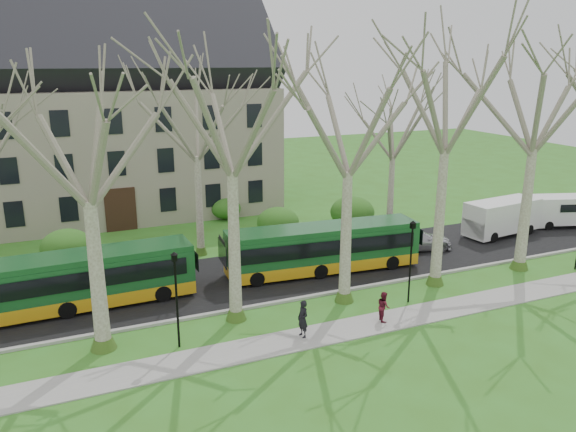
{
  "coord_description": "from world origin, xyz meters",
  "views": [
    {
      "loc": [
        -10.35,
        -23.26,
        12.14
      ],
      "look_at": [
        0.91,
        3.0,
        4.18
      ],
      "focal_mm": 35.0,
      "sensor_mm": 36.0,
      "label": 1
    }
  ],
  "objects_px": {
    "sedan": "(417,240)",
    "van_b": "(566,211)",
    "bus_lead": "(76,280)",
    "van_a": "(502,218)",
    "pedestrian_b": "(384,306)",
    "pedestrian_a": "(303,319)",
    "bus_follow": "(323,248)"
  },
  "relations": [
    {
      "from": "bus_follow",
      "to": "van_b",
      "type": "xyz_separation_m",
      "value": [
        20.92,
        1.18,
        -0.27
      ]
    },
    {
      "from": "bus_follow",
      "to": "pedestrian_b",
      "type": "distance_m",
      "value": 7.08
    },
    {
      "from": "bus_follow",
      "to": "sedan",
      "type": "bearing_deg",
      "value": 12.8
    },
    {
      "from": "van_a",
      "to": "van_b",
      "type": "distance_m",
      "value": 6.0
    },
    {
      "from": "van_a",
      "to": "pedestrian_a",
      "type": "distance_m",
      "value": 21.18
    },
    {
      "from": "bus_lead",
      "to": "bus_follow",
      "type": "bearing_deg",
      "value": -3.1
    },
    {
      "from": "bus_lead",
      "to": "pedestrian_a",
      "type": "relative_size",
      "value": 6.71
    },
    {
      "from": "sedan",
      "to": "van_a",
      "type": "xyz_separation_m",
      "value": [
        7.44,
        0.32,
        0.6
      ]
    },
    {
      "from": "bus_follow",
      "to": "sedan",
      "type": "height_order",
      "value": "bus_follow"
    },
    {
      "from": "sedan",
      "to": "pedestrian_a",
      "type": "relative_size",
      "value": 2.62
    },
    {
      "from": "pedestrian_a",
      "to": "van_b",
      "type": "bearing_deg",
      "value": 98.35
    },
    {
      "from": "van_a",
      "to": "pedestrian_b",
      "type": "height_order",
      "value": "van_a"
    },
    {
      "from": "van_a",
      "to": "pedestrian_a",
      "type": "relative_size",
      "value": 3.33
    },
    {
      "from": "bus_lead",
      "to": "sedan",
      "type": "height_order",
      "value": "bus_lead"
    },
    {
      "from": "pedestrian_b",
      "to": "van_b",
      "type": "bearing_deg",
      "value": -54.31
    },
    {
      "from": "sedan",
      "to": "pedestrian_b",
      "type": "xyz_separation_m",
      "value": [
        -7.77,
        -8.09,
        0.07
      ]
    },
    {
      "from": "pedestrian_a",
      "to": "bus_lead",
      "type": "bearing_deg",
      "value": -138.11
    },
    {
      "from": "van_b",
      "to": "pedestrian_a",
      "type": "relative_size",
      "value": 3.07
    },
    {
      "from": "sedan",
      "to": "van_b",
      "type": "xyz_separation_m",
      "value": [
        13.43,
        0.13,
        0.5
      ]
    },
    {
      "from": "sedan",
      "to": "pedestrian_b",
      "type": "relative_size",
      "value": 3.11
    },
    {
      "from": "sedan",
      "to": "van_a",
      "type": "distance_m",
      "value": 7.47
    },
    {
      "from": "bus_lead",
      "to": "van_a",
      "type": "distance_m",
      "value": 28.61
    },
    {
      "from": "bus_lead",
      "to": "van_b",
      "type": "height_order",
      "value": "bus_lead"
    },
    {
      "from": "van_b",
      "to": "pedestrian_b",
      "type": "height_order",
      "value": "van_b"
    },
    {
      "from": "bus_lead",
      "to": "sedan",
      "type": "bearing_deg",
      "value": 0.19
    },
    {
      "from": "van_a",
      "to": "van_b",
      "type": "relative_size",
      "value": 1.08
    },
    {
      "from": "van_a",
      "to": "pedestrian_a",
      "type": "bearing_deg",
      "value": -163.04
    },
    {
      "from": "van_b",
      "to": "pedestrian_a",
      "type": "bearing_deg",
      "value": -144.04
    },
    {
      "from": "bus_lead",
      "to": "van_b",
      "type": "xyz_separation_m",
      "value": [
        34.59,
        0.88,
        -0.29
      ]
    },
    {
      "from": "bus_follow",
      "to": "sedan",
      "type": "relative_size",
      "value": 2.52
    },
    {
      "from": "bus_lead",
      "to": "pedestrian_a",
      "type": "xyz_separation_m",
      "value": [
        9.15,
        -7.31,
        -0.59
      ]
    },
    {
      "from": "bus_follow",
      "to": "van_a",
      "type": "distance_m",
      "value": 14.99
    }
  ]
}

